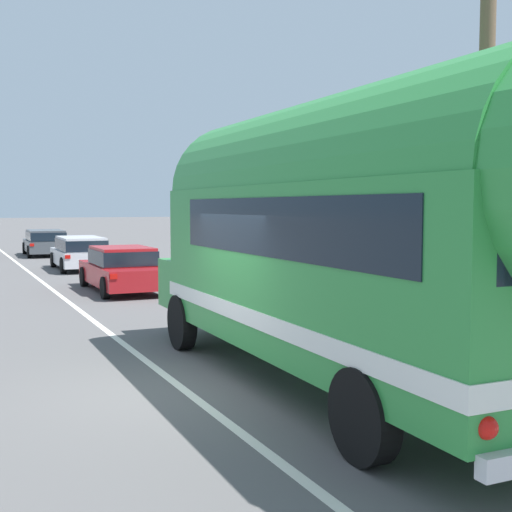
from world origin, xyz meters
The scene contains 8 objects.
ground_plane centered at (0.00, 0.00, 0.00)m, with size 300.00×300.00×0.00m, color #565454.
lane_markings centered at (1.82, 12.00, 0.00)m, with size 4.08×80.00×0.01m.
sidewalk_slab centered at (4.96, 10.00, 0.07)m, with size 2.02×90.00×0.15m, color #ADA89E.
utility_pole centered at (4.64, -0.95, 4.42)m, with size 1.80×0.24×8.50m.
painted_bus centered at (1.96, -1.38, 2.31)m, with size 2.73×10.55×4.12m.
car_lead centered at (1.92, 11.42, 0.74)m, with size 1.94×4.72×1.37m.
car_second centered at (2.01, 18.91, 0.79)m, with size 1.98×4.48×1.37m.
car_third centered at (1.82, 27.75, 0.80)m, with size 2.15×4.66×1.37m.
Camera 1 is at (-3.05, -8.97, 2.62)m, focal length 47.05 mm.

